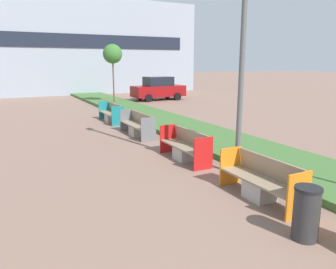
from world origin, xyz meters
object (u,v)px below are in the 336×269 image
bench_orange_frame (261,183)px  bench_red_frame (185,148)px  bench_grey_frame (138,127)px  bench_teal_frame (112,115)px  sapling_tree_far (113,54)px  parked_car_distant (158,89)px  litter_bin (306,213)px

bench_orange_frame → bench_red_frame: (0.00, 3.34, 0.00)m
bench_grey_frame → bench_teal_frame: bearing=90.0°
bench_orange_frame → bench_teal_frame: bearing=90.0°
bench_orange_frame → sapling_tree_far: size_ratio=0.51×
bench_red_frame → bench_orange_frame: bearing=-90.0°
sapling_tree_far → parked_car_distant: sapling_tree_far is taller
bench_grey_frame → parked_car_distant: (6.42, 11.48, 0.54)m
sapling_tree_far → bench_red_frame: bearing=-99.3°
sapling_tree_far → bench_grey_frame: bearing=-102.7°
bench_orange_frame → bench_teal_frame: same height
bench_grey_frame → bench_teal_frame: size_ratio=1.07×
parked_car_distant → bench_teal_frame: bearing=-130.3°
bench_teal_frame → sapling_tree_far: size_ratio=0.54×
bench_orange_frame → litter_bin: (-0.52, -1.64, 0.10)m
bench_red_frame → litter_bin: bearing=-95.9°
sapling_tree_far → bench_teal_frame: bearing=-109.0°
bench_teal_frame → sapling_tree_far: sapling_tree_far is taller
litter_bin → sapling_tree_far: bearing=81.6°
bench_red_frame → bench_grey_frame: size_ratio=0.90×
bench_red_frame → parked_car_distant: parked_car_distant is taller
bench_red_frame → bench_teal_frame: 7.45m
litter_bin → sapling_tree_far: sapling_tree_far is taller
sapling_tree_far → parked_car_distant: (4.11, 1.24, -2.61)m
bench_red_frame → sapling_tree_far: bearing=80.7°
bench_teal_frame → litter_bin: size_ratio=2.40×
bench_grey_frame → bench_teal_frame: same height
litter_bin → sapling_tree_far: size_ratio=0.22×
bench_teal_frame → parked_car_distant: parked_car_distant is taller
bench_grey_frame → litter_bin: litter_bin is taller
bench_grey_frame → bench_orange_frame: bearing=-90.0°
bench_orange_frame → parked_car_distant: size_ratio=0.51×
bench_teal_frame → litter_bin: (-0.52, -12.43, 0.10)m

